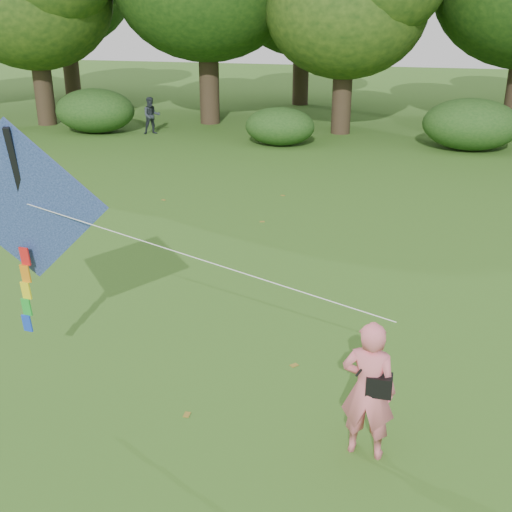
# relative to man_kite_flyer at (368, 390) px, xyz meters

# --- Properties ---
(ground) EXTENTS (100.00, 100.00, 0.00)m
(ground) POSITION_rel_man_kite_flyer_xyz_m (-0.60, 0.37, -0.89)
(ground) COLOR #265114
(ground) RESTS_ON ground
(man_kite_flyer) EXTENTS (0.70, 0.51, 1.79)m
(man_kite_flyer) POSITION_rel_man_kite_flyer_xyz_m (0.00, 0.00, 0.00)
(man_kite_flyer) COLOR #E46B78
(man_kite_flyer) RESTS_ON ground
(bystander_left) EXTENTS (0.92, 0.86, 1.51)m
(bystander_left) POSITION_rel_man_kite_flyer_xyz_m (-10.18, 18.36, -0.14)
(bystander_left) COLOR #262C33
(bystander_left) RESTS_ON ground
(crossbody_bag) EXTENTS (0.43, 0.20, 0.71)m
(crossbody_bag) POSITION_rel_man_kite_flyer_xyz_m (0.12, -0.03, 0.12)
(crossbody_bag) COLOR black
(crossbody_bag) RESTS_ON ground
(flying_kite) EXTENTS (6.06, 0.96, 3.10)m
(flying_kite) POSITION_rel_man_kite_flyer_xyz_m (-4.63, 0.55, 1.77)
(flying_kite) COLOR #234C98
(flying_kite) RESTS_ON ground
(shrub_band) EXTENTS (39.15, 3.22, 1.88)m
(shrub_band) POSITION_rel_man_kite_flyer_xyz_m (-1.32, 17.97, -0.04)
(shrub_band) COLOR #264919
(shrub_band) RESTS_ON ground
(fallen_leaves) EXTENTS (11.26, 12.30, 0.01)m
(fallen_leaves) POSITION_rel_man_kite_flyer_xyz_m (-0.15, 3.93, -0.89)
(fallen_leaves) COLOR olive
(fallen_leaves) RESTS_ON ground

